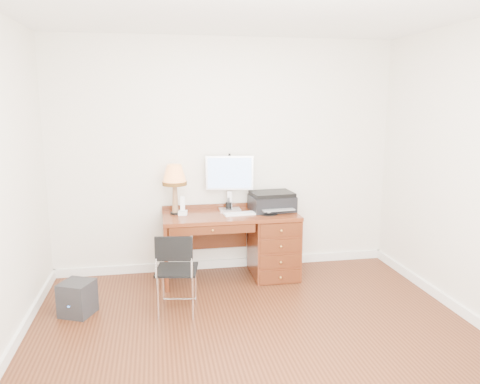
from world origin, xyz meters
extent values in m
plane|color=#3D1C0D|center=(0.00, 0.00, 0.00)|extent=(4.00, 4.00, 0.00)
plane|color=silver|center=(0.00, 1.75, 1.35)|extent=(4.00, 0.00, 4.00)
plane|color=silver|center=(2.00, 0.00, 1.35)|extent=(0.00, 3.50, 3.50)
plane|color=white|center=(0.00, 0.00, 2.70)|extent=(4.00, 4.00, 0.00)
cube|color=white|center=(0.00, 1.74, 0.05)|extent=(4.00, 0.03, 0.10)
cube|color=white|center=(-1.99, 0.00, 0.05)|extent=(0.03, 3.50, 0.10)
cube|color=white|center=(1.99, 0.00, 0.05)|extent=(0.03, 3.50, 0.10)
cube|color=maroon|center=(0.00, 1.40, 0.73)|extent=(1.50, 0.65, 0.04)
cube|color=maroon|center=(0.50, 1.40, 0.35)|extent=(0.50, 0.61, 0.71)
cube|color=maroon|center=(-0.73, 1.40, 0.35)|extent=(0.04, 0.61, 0.71)
cube|color=#532310|center=(-0.24, 1.69, 0.46)|extent=(0.96, 0.03, 0.39)
cube|color=#532310|center=(-0.24, 1.09, 0.66)|extent=(0.91, 0.03, 0.09)
sphere|color=#BF8C3F|center=(0.50, 1.06, 0.35)|extent=(0.03, 0.03, 0.03)
cube|color=silver|center=(0.02, 1.58, 0.76)|extent=(0.26, 0.21, 0.02)
cube|color=silver|center=(0.02, 1.64, 0.86)|extent=(0.06, 0.04, 0.20)
cube|color=silver|center=(0.02, 1.61, 1.18)|extent=(0.55, 0.12, 0.39)
cube|color=#4C8CF2|center=(0.02, 1.59, 1.18)|extent=(0.50, 0.07, 0.35)
cube|color=white|center=(0.15, 1.35, 0.76)|extent=(0.47, 0.18, 0.02)
cylinder|color=black|center=(0.41, 1.31, 0.75)|extent=(0.22, 0.22, 0.01)
ellipsoid|color=white|center=(0.41, 1.31, 0.77)|extent=(0.10, 0.06, 0.04)
cube|color=black|center=(0.50, 1.48, 0.84)|extent=(0.51, 0.42, 0.17)
cube|color=black|center=(0.50, 1.48, 0.94)|extent=(0.49, 0.39, 0.04)
cylinder|color=black|center=(-0.60, 1.50, 0.76)|extent=(0.11, 0.11, 0.02)
cone|color=olive|center=(-0.60, 1.50, 0.93)|extent=(0.07, 0.07, 0.33)
cone|color=#F3954D|center=(-0.60, 1.50, 1.20)|extent=(0.27, 0.27, 0.20)
cylinder|color=#593814|center=(-0.60, 1.50, 1.10)|extent=(0.27, 0.27, 0.04)
cube|color=white|center=(-0.53, 1.45, 0.77)|extent=(0.11, 0.11, 0.04)
cube|color=white|center=(-0.53, 1.45, 0.87)|extent=(0.06, 0.07, 0.17)
cylinder|color=black|center=(0.01, 1.59, 0.79)|extent=(0.07, 0.07, 0.09)
cube|color=black|center=(-0.64, 0.61, 0.42)|extent=(0.43, 0.43, 0.02)
cube|color=black|center=(-0.64, 0.43, 0.69)|extent=(0.34, 0.08, 0.23)
cylinder|color=silver|center=(-0.80, 0.77, 0.21)|extent=(0.02, 0.02, 0.42)
cylinder|color=silver|center=(-0.48, 0.77, 0.21)|extent=(0.02, 0.02, 0.42)
cylinder|color=silver|center=(-0.80, 0.45, 0.21)|extent=(0.02, 0.02, 0.42)
cylinder|color=silver|center=(-0.48, 0.45, 0.21)|extent=(0.02, 0.02, 0.42)
cylinder|color=silver|center=(-0.80, 0.43, 0.61)|extent=(0.02, 0.02, 0.38)
cylinder|color=silver|center=(-0.48, 0.43, 0.61)|extent=(0.02, 0.02, 0.38)
cube|color=black|center=(-1.58, 0.73, 0.16)|extent=(0.37, 0.37, 0.32)
camera|label=1|loc=(-0.80, -3.62, 2.00)|focal=35.00mm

